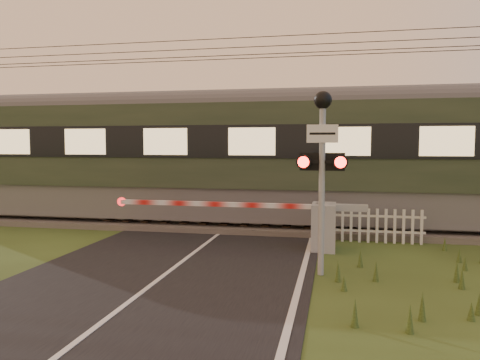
# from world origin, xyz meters

# --- Properties ---
(ground) EXTENTS (160.00, 160.00, 0.00)m
(ground) POSITION_xyz_m (0.00, 0.00, 0.00)
(ground) COLOR #2C3916
(ground) RESTS_ON ground
(road) EXTENTS (6.00, 140.00, 0.03)m
(road) POSITION_xyz_m (0.02, -0.23, 0.01)
(road) COLOR black
(road) RESTS_ON ground
(track_bed) EXTENTS (140.00, 3.40, 0.39)m
(track_bed) POSITION_xyz_m (0.00, 6.50, 0.07)
(track_bed) COLOR #47423D
(track_bed) RESTS_ON ground
(overhead_wires) EXTENTS (120.00, 0.62, 0.62)m
(overhead_wires) POSITION_xyz_m (0.00, 6.50, 5.72)
(overhead_wires) COLOR black
(overhead_wires) RESTS_ON ground
(boom_gate) EXTENTS (6.72, 0.92, 1.22)m
(boom_gate) POSITION_xyz_m (2.84, 3.45, 0.66)
(boom_gate) COLOR gray
(boom_gate) RESTS_ON ground
(crossing_signal) EXTENTS (0.96, 0.37, 3.75)m
(crossing_signal) POSITION_xyz_m (3.12, 1.11, 2.58)
(crossing_signal) COLOR gray
(crossing_signal) RESTS_ON ground
(picket_fence) EXTENTS (2.76, 0.08, 0.94)m
(picket_fence) POSITION_xyz_m (4.41, 4.60, 0.48)
(picket_fence) COLOR silver
(picket_fence) RESTS_ON ground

